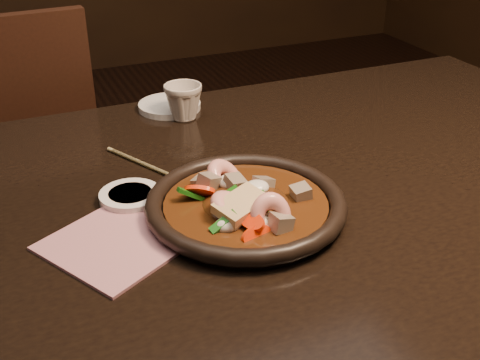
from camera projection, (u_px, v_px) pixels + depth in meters
name	position (u px, v px, depth m)	size (l,w,h in m)	color
table	(223.00, 247.00, 0.92)	(1.60, 0.90, 0.75)	black
chair	(4.00, 185.00, 1.43)	(0.47, 0.47, 0.93)	black
plate	(246.00, 205.00, 0.85)	(0.29, 0.29, 0.03)	black
stirfry	(245.00, 203.00, 0.84)	(0.18, 0.21, 0.07)	#391C0A
soy_dish	(130.00, 196.00, 0.89)	(0.09, 0.09, 0.01)	silver
saucer_right	(170.00, 106.00, 1.21)	(0.12, 0.12, 0.01)	silver
tea_cup	(183.00, 101.00, 1.15)	(0.07, 0.07, 0.07)	beige
chopsticks	(157.00, 170.00, 0.97)	(0.12, 0.22, 0.01)	#9E8D5A
napkin	(118.00, 242.00, 0.79)	(0.16, 0.16, 0.00)	#AA6870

